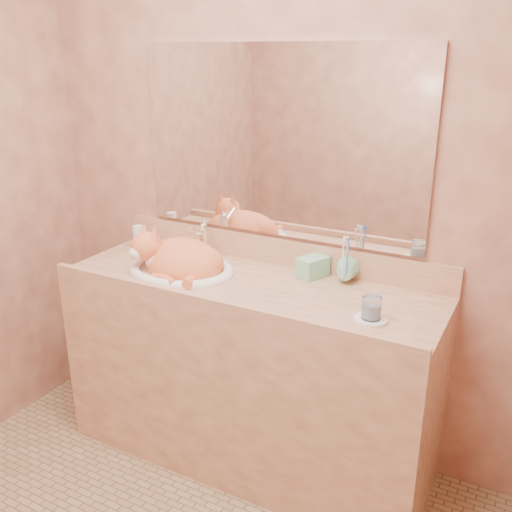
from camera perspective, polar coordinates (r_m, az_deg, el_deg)
The scene contains 12 objects.
wall_back at distance 2.48m, azimuth 2.28°, elevation 8.05°, with size 2.40×0.02×2.50m, color brown.
vanity_counter at distance 2.55m, azimuth -0.75°, elevation -11.55°, with size 1.60×0.55×0.85m, color #986444, non-canonical shape.
mirror at distance 2.44m, azimuth 2.19°, elevation 11.22°, with size 1.30×0.02×0.80m, color white.
sink_basin at distance 2.48m, azimuth -7.57°, elevation 0.09°, with size 0.47×0.40×0.15m, color white, non-canonical shape.
faucet at distance 2.62m, azimuth -5.27°, elevation 1.62°, with size 0.05×0.13×0.18m, color white, non-canonical shape.
cat at distance 2.49m, azimuth -7.87°, elevation -0.17°, with size 0.39×0.32×0.21m, color #D55D31, non-canonical shape.
soap_dispenser at distance 2.37m, azimuth 4.61°, elevation -0.23°, with size 0.09×0.09×0.19m, color #7FCCA1.
toothbrush_cup at distance 2.34m, azimuth 8.83°, elevation -1.94°, with size 0.10×0.10×0.09m, color #7FCCA1.
toothbrushes at distance 2.31m, azimuth 8.93°, elevation -0.08°, with size 0.03×0.03×0.21m, color white, non-canonical shape.
saucer at distance 2.08m, azimuth 11.39°, elevation -6.23°, with size 0.12×0.12×0.01m, color white.
water_glass at distance 2.06m, azimuth 11.48°, elevation -5.08°, with size 0.07×0.07×0.08m, color silver.
lotion_bottle at distance 2.79m, azimuth -11.67°, elevation 1.79°, with size 0.05×0.05×0.12m, color white.
Camera 1 is at (1.06, -1.18, 1.76)m, focal length 40.00 mm.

